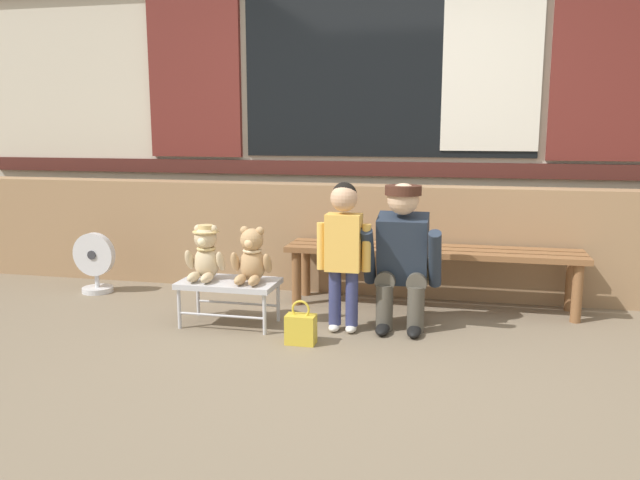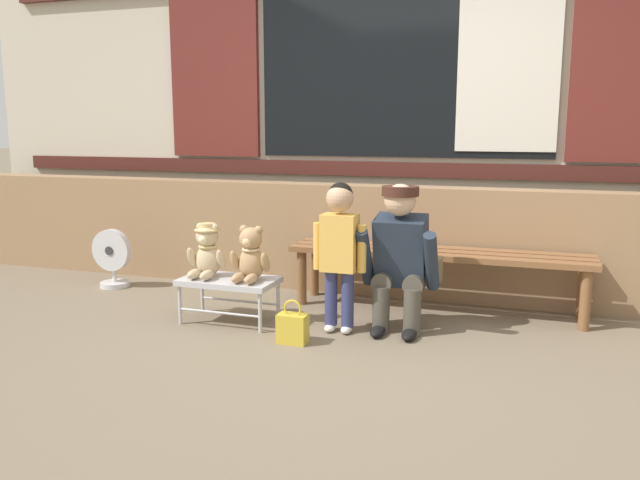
{
  "view_description": "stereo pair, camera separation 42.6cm",
  "coord_description": "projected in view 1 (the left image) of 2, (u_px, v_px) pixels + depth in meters",
  "views": [
    {
      "loc": [
        0.67,
        -3.49,
        1.3
      ],
      "look_at": [
        -0.28,
        0.6,
        0.55
      ],
      "focal_mm": 35.85,
      "sensor_mm": 36.0,
      "label": 1
    },
    {
      "loc": [
        1.08,
        -3.37,
        1.3
      ],
      "look_at": [
        -0.28,
        0.6,
        0.55
      ],
      "focal_mm": 35.85,
      "sensor_mm": 36.0,
      "label": 2
    }
  ],
  "objects": [
    {
      "name": "adult_crouching",
      "position": [
        404.0,
        255.0,
        4.1
      ],
      "size": [
        0.5,
        0.49,
        0.95
      ],
      "color": "#4C473D",
      "rests_on": "ground"
    },
    {
      "name": "child_standing",
      "position": [
        344.0,
        240.0,
        4.01
      ],
      "size": [
        0.35,
        0.18,
        0.96
      ],
      "color": "navy",
      "rests_on": "ground"
    },
    {
      "name": "teddy_bear_with_hat",
      "position": [
        206.0,
        254.0,
        4.2
      ],
      "size": [
        0.28,
        0.27,
        0.36
      ],
      "color": "#CCB289",
      "rests_on": "small_display_bench"
    },
    {
      "name": "wooden_bench_long",
      "position": [
        432.0,
        257.0,
        4.58
      ],
      "size": [
        2.1,
        0.4,
        0.44
      ],
      "color": "brown",
      "rests_on": "ground"
    },
    {
      "name": "teddy_bear_plain",
      "position": [
        252.0,
        257.0,
        4.13
      ],
      "size": [
        0.28,
        0.26,
        0.36
      ],
      "color": "tan",
      "rests_on": "small_display_bench"
    },
    {
      "name": "handbag_on_ground",
      "position": [
        301.0,
        328.0,
        3.85
      ],
      "size": [
        0.18,
        0.11,
        0.27
      ],
      "color": "gold",
      "rests_on": "ground"
    },
    {
      "name": "ground_plane",
      "position": [
        343.0,
        352.0,
        3.72
      ],
      "size": [
        60.0,
        60.0,
        0.0
      ],
      "primitive_type": "plane",
      "color": "#756651"
    },
    {
      "name": "floor_fan",
      "position": [
        95.0,
        263.0,
        5.02
      ],
      "size": [
        0.34,
        0.24,
        0.48
      ],
      "color": "silver",
      "rests_on": "ground"
    },
    {
      "name": "shop_facade",
      "position": [
        389.0,
        77.0,
        5.29
      ],
      "size": [
        8.13,
        0.26,
        3.38
      ],
      "color": "beige",
      "rests_on": "ground"
    },
    {
      "name": "brick_low_wall",
      "position": [
        378.0,
        239.0,
        5.02
      ],
      "size": [
        7.97,
        0.25,
        0.85
      ],
      "primitive_type": "cube",
      "color": "#997551",
      "rests_on": "ground"
    },
    {
      "name": "small_display_bench",
      "position": [
        229.0,
        286.0,
        4.2
      ],
      "size": [
        0.64,
        0.36,
        0.3
      ],
      "color": "#BCBCC1",
      "rests_on": "ground"
    }
  ]
}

